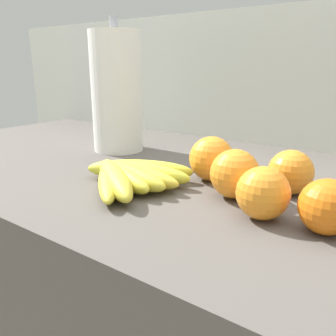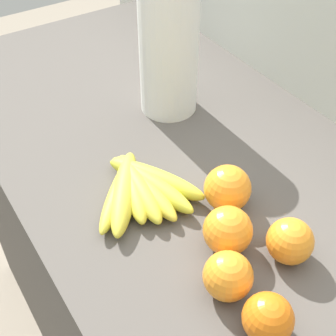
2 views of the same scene
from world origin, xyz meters
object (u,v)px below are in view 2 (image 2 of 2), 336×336
(orange_back_right, at_px, (290,241))
(orange_far_right, at_px, (228,276))
(paper_towel_roll, at_px, (169,49))
(orange_front, at_px, (268,318))
(banana_bunch, at_px, (139,187))
(orange_right, at_px, (228,188))
(orange_back_left, at_px, (228,231))

(orange_back_right, distance_m, orange_far_right, 0.12)
(paper_towel_roll, bearing_deg, orange_back_right, -8.26)
(orange_front, distance_m, paper_towel_roll, 0.58)
(banana_bunch, relative_size, orange_right, 2.64)
(orange_back_left, xyz_separation_m, paper_towel_roll, (-0.39, 0.14, 0.10))
(paper_towel_roll, bearing_deg, orange_back_left, -19.52)
(orange_far_right, distance_m, paper_towel_roll, 0.50)
(orange_back_right, distance_m, paper_towel_roll, 0.47)
(orange_front, distance_m, orange_far_right, 0.08)
(banana_bunch, bearing_deg, orange_right, 47.78)
(orange_right, distance_m, paper_towel_roll, 0.34)
(orange_back_left, distance_m, orange_far_right, 0.08)
(orange_right, relative_size, paper_towel_roll, 0.26)
(orange_far_right, bearing_deg, paper_towel_roll, 157.38)
(banana_bunch, xyz_separation_m, orange_far_right, (0.25, 0.01, 0.02))
(orange_back_left, relative_size, orange_front, 1.11)
(orange_back_right, height_order, orange_far_right, same)
(orange_far_right, bearing_deg, orange_back_left, 142.24)
(orange_back_right, relative_size, orange_front, 1.04)
(orange_far_right, bearing_deg, orange_right, 142.22)
(orange_right, xyz_separation_m, orange_front, (0.22, -0.11, -0.01))
(orange_far_right, xyz_separation_m, paper_towel_roll, (-0.45, 0.19, 0.11))
(orange_back_right, xyz_separation_m, paper_towel_roll, (-0.45, 0.07, 0.11))
(banana_bunch, relative_size, orange_front, 3.04)
(orange_front, bearing_deg, orange_right, 154.85)
(orange_back_left, distance_m, orange_back_right, 0.10)
(banana_bunch, bearing_deg, orange_back_right, 27.62)
(orange_front, height_order, paper_towel_roll, paper_towel_roll)
(paper_towel_roll, bearing_deg, banana_bunch, -43.83)
(banana_bunch, distance_m, orange_far_right, 0.25)
(orange_right, xyz_separation_m, paper_towel_roll, (-0.31, 0.08, 0.10))
(orange_front, bearing_deg, orange_far_right, -177.16)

